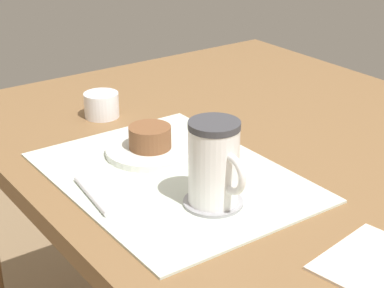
% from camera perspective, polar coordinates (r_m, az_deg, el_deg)
% --- Properties ---
extents(dining_table, '(1.17, 0.91, 0.70)m').
position_cam_1_polar(dining_table, '(1.22, 7.18, -2.86)').
color(dining_table, brown).
rests_on(dining_table, ground_plane).
extents(placemat, '(0.45, 0.34, 0.00)m').
position_cam_1_polar(placemat, '(1.05, -1.77, -2.90)').
color(placemat, silver).
rests_on(placemat, dining_table).
extents(pastry_plate, '(0.16, 0.16, 0.01)m').
position_cam_1_polar(pastry_plate, '(1.13, -3.72, -0.59)').
color(pastry_plate, silver).
rests_on(pastry_plate, placemat).
extents(pastry, '(0.07, 0.07, 0.04)m').
position_cam_1_polar(pastry, '(1.12, -3.76, 0.61)').
color(pastry, brown).
rests_on(pastry, pastry_plate).
extents(coffee_coaster, '(0.09, 0.09, 0.00)m').
position_cam_1_polar(coffee_coaster, '(0.97, 1.89, -5.18)').
color(coffee_coaster, '#99999E').
rests_on(coffee_coaster, placemat).
extents(coffee_mug, '(0.11, 0.08, 0.13)m').
position_cam_1_polar(coffee_mug, '(0.94, 2.03, -1.69)').
color(coffee_mug, white).
rests_on(coffee_mug, coffee_coaster).
extents(teaspoon, '(0.13, 0.02, 0.01)m').
position_cam_1_polar(teaspoon, '(0.99, -8.97, -4.54)').
color(teaspoon, silver).
rests_on(teaspoon, placemat).
extents(sugar_bowl, '(0.07, 0.07, 0.05)m').
position_cam_1_polar(sugar_bowl, '(1.31, -8.05, 3.46)').
color(sugar_bowl, white).
rests_on(sugar_bowl, dining_table).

